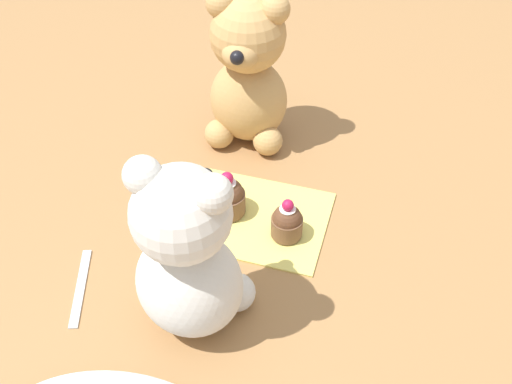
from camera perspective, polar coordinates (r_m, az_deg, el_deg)
ground_plane at (r=0.90m, az=0.00°, el=-2.57°), size 4.00×4.00×0.00m
knitted_placemat at (r=0.89m, az=0.00°, el=-2.44°), size 0.21×0.17×0.01m
teddy_bear_cream at (r=0.70m, az=-6.51°, el=-6.10°), size 0.14×0.14×0.26m
teddy_bear_tan at (r=0.97m, az=-0.79°, el=11.22°), size 0.14×0.14×0.26m
cupcake_near_cream_bear at (r=0.85m, az=2.97°, el=-2.83°), size 0.05×0.05×0.07m
cupcake_near_tan_bear at (r=0.89m, az=-2.63°, el=-0.29°), size 0.05×0.05×0.07m
teaspoon at (r=0.85m, az=-16.38°, el=-8.66°), size 0.06×0.13×0.01m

